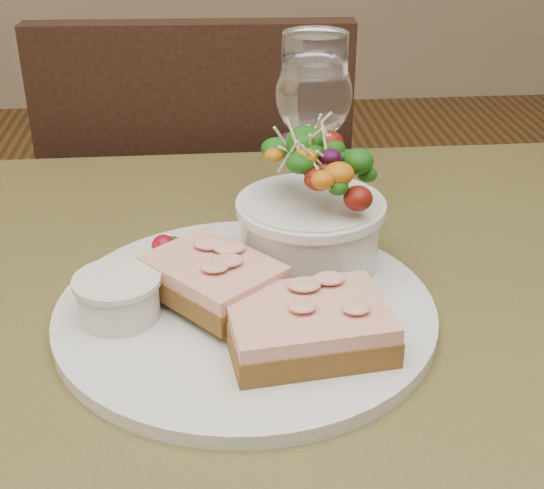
{
  "coord_description": "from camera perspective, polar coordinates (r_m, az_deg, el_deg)",
  "views": [
    {
      "loc": [
        -0.05,
        -0.5,
        1.1
      ],
      "look_at": [
        0.0,
        0.04,
        0.81
      ],
      "focal_mm": 50.0,
      "sensor_mm": 36.0,
      "label": 1
    }
  ],
  "objects": [
    {
      "name": "ramekin",
      "position": [
        0.61,
        -11.51,
        -3.75
      ],
      "size": [
        0.06,
        0.06,
        0.04
      ],
      "color": "silver",
      "rests_on": "dinner_plate"
    },
    {
      "name": "sandwich_front",
      "position": [
        0.57,
        2.71,
        -6.14
      ],
      "size": [
        0.13,
        0.1,
        0.03
      ],
      "rotation": [
        0.0,
        0.0,
        0.13
      ],
      "color": "#442B12",
      "rests_on": "dinner_plate"
    },
    {
      "name": "wine_glass",
      "position": [
        0.76,
        3.16,
        10.81
      ],
      "size": [
        0.08,
        0.08,
        0.18
      ],
      "color": "white",
      "rests_on": "cafe_table"
    },
    {
      "name": "cafe_table",
      "position": [
        0.68,
        0.14,
        -13.66
      ],
      "size": [
        0.8,
        0.8,
        0.75
      ],
      "color": "#463E1E",
      "rests_on": "ground"
    },
    {
      "name": "chair_far",
      "position": [
        1.4,
        -4.64,
        -7.27
      ],
      "size": [
        0.44,
        0.44,
        0.9
      ],
      "rotation": [
        0.0,
        0.0,
        3.1
      ],
      "color": "black",
      "rests_on": "ground"
    },
    {
      "name": "garnish",
      "position": [
        0.7,
        -7.35,
        -0.1
      ],
      "size": [
        0.05,
        0.04,
        0.02
      ],
      "color": "#0E3309",
      "rests_on": "dinner_plate"
    },
    {
      "name": "sandwich_back",
      "position": [
        0.62,
        -4.45,
        -2.53
      ],
      "size": [
        0.13,
        0.13,
        0.03
      ],
      "rotation": [
        0.0,
        0.0,
        -0.86
      ],
      "color": "#442B12",
      "rests_on": "dinner_plate"
    },
    {
      "name": "salad_bowl",
      "position": [
        0.66,
        2.94,
        3.16
      ],
      "size": [
        0.12,
        0.12,
        0.13
      ],
      "color": "silver",
      "rests_on": "dinner_plate"
    },
    {
      "name": "dinner_plate",
      "position": [
        0.63,
        -2.01,
        -5.05
      ],
      "size": [
        0.31,
        0.31,
        0.01
      ],
      "primitive_type": "cylinder",
      "color": "silver",
      "rests_on": "cafe_table"
    }
  ]
}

